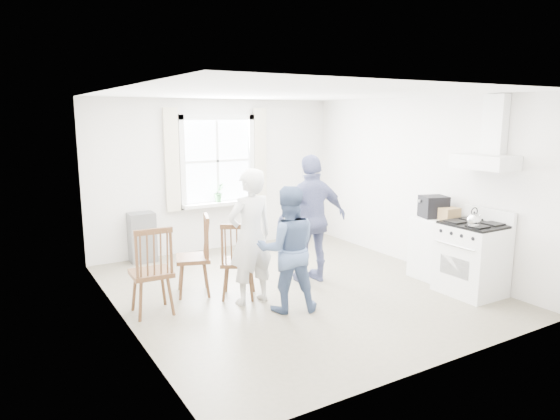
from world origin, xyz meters
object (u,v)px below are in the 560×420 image
at_px(low_cabinet, 434,248).
at_px(person_mid, 288,249).
at_px(stereo_stack, 434,207).
at_px(person_left, 250,237).
at_px(windsor_chair_a, 153,262).
at_px(windsor_chair_b, 238,253).
at_px(person_right, 312,219).
at_px(windsor_chair_c, 201,246).
at_px(gas_stove, 472,258).

bearing_deg(low_cabinet, person_mid, 178.71).
xyz_separation_m(stereo_stack, person_left, (-2.67, 0.48, -0.20)).
bearing_deg(windsor_chair_a, windsor_chair_b, -0.62).
relative_size(stereo_stack, person_right, 0.23).
bearing_deg(windsor_chair_b, person_right, 5.69).
height_order(low_cabinet, person_left, person_left).
height_order(low_cabinet, windsor_chair_c, windsor_chair_c).
relative_size(person_left, person_right, 0.94).
distance_m(stereo_stack, person_left, 2.72).
bearing_deg(person_right, gas_stove, 140.92).
relative_size(gas_stove, windsor_chair_b, 1.10).
bearing_deg(windsor_chair_c, stereo_stack, -19.85).
bearing_deg(stereo_stack, windsor_chair_a, 170.24).
bearing_deg(windsor_chair_c, windsor_chair_b, -56.67).
distance_m(windsor_chair_c, person_right, 1.58).
height_order(windsor_chair_c, person_left, person_left).
xyz_separation_m(gas_stove, windsor_chair_a, (-3.82, 1.38, 0.18)).
height_order(person_left, person_right, person_right).
relative_size(gas_stove, low_cabinet, 1.24).
distance_m(windsor_chair_b, person_right, 1.26).
height_order(windsor_chair_b, person_left, person_left).
bearing_deg(stereo_stack, person_mid, 179.12).
relative_size(windsor_chair_a, person_left, 0.64).
bearing_deg(windsor_chair_c, person_left, -57.61).
distance_m(windsor_chair_b, person_mid, 0.73).
bearing_deg(stereo_stack, person_right, 153.54).
height_order(gas_stove, stereo_stack, stereo_stack).
bearing_deg(person_right, low_cabinet, 158.93).
xyz_separation_m(gas_stove, stereo_stack, (0.03, 0.72, 0.57)).
height_order(low_cabinet, windsor_chair_b, windsor_chair_b).
relative_size(stereo_stack, windsor_chair_b, 0.42).
bearing_deg(stereo_stack, windsor_chair_c, 160.15).
distance_m(person_mid, person_right, 1.14).
relative_size(gas_stove, stereo_stack, 2.65).
relative_size(person_left, person_mid, 1.12).
distance_m(gas_stove, low_cabinet, 0.70).
bearing_deg(person_left, stereo_stack, 165.26).
bearing_deg(low_cabinet, windsor_chair_a, 170.08).
bearing_deg(windsor_chair_c, gas_stove, -30.99).
xyz_separation_m(gas_stove, windsor_chair_c, (-3.04, 1.83, 0.16)).
xyz_separation_m(low_cabinet, windsor_chair_b, (-2.81, 0.67, 0.17)).
height_order(person_mid, person_right, person_right).
height_order(stereo_stack, person_mid, person_mid).
distance_m(person_left, person_right, 1.16).
bearing_deg(person_left, person_mid, 116.48).
bearing_deg(person_mid, windsor_chair_b, -37.99).
bearing_deg(windsor_chair_a, person_mid, -23.45).
height_order(gas_stove, person_right, person_right).
bearing_deg(windsor_chair_c, windsor_chair_a, -149.96).
xyz_separation_m(low_cabinet, windsor_chair_c, (-3.11, 1.13, 0.20)).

